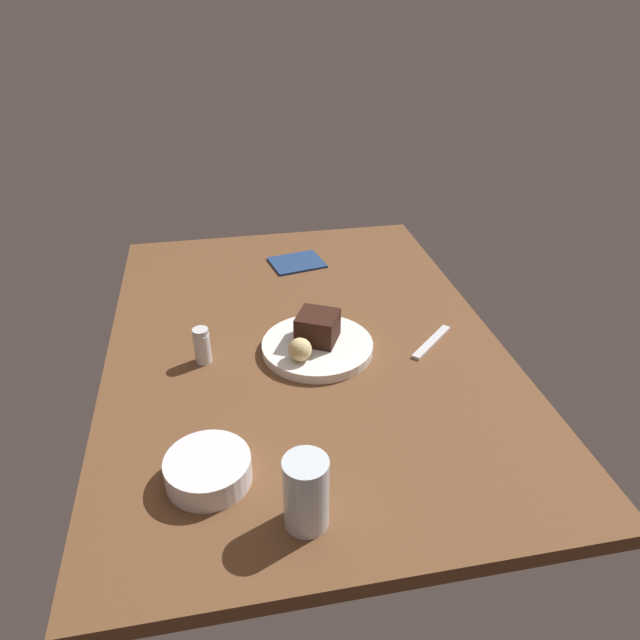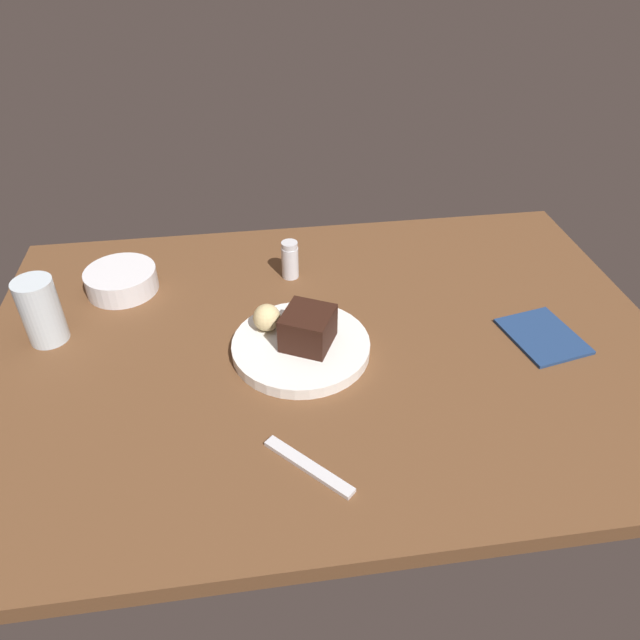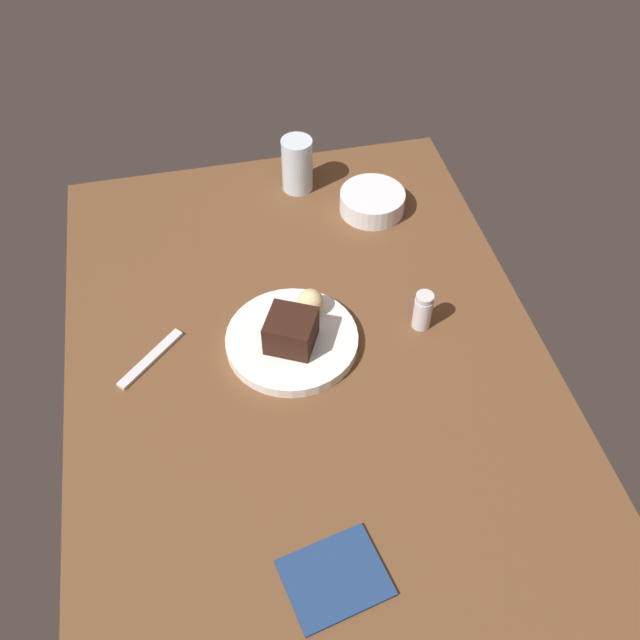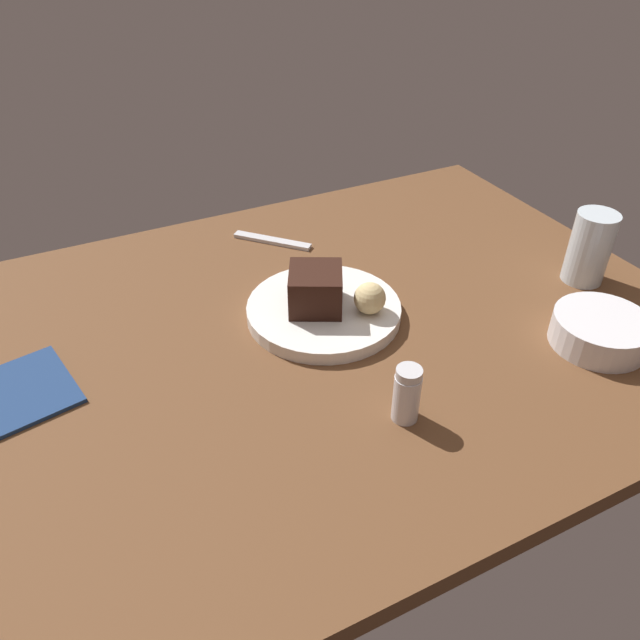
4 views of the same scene
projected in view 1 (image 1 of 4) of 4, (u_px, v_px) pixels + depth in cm
name	position (u px, v px, depth cm)	size (l,w,h in cm)	color
dining_table	(304.00, 345.00, 128.40)	(120.00, 84.00, 3.00)	brown
dessert_plate	(317.00, 347.00, 123.43)	(23.65, 23.65, 2.07)	white
chocolate_cake_slice	(318.00, 327.00, 122.35)	(8.13, 7.85, 6.21)	black
bread_roll	(300.00, 350.00, 116.42)	(4.80, 4.80, 4.80)	#DBC184
salt_shaker	(202.00, 346.00, 118.63)	(3.41, 3.41, 7.87)	silver
water_glass	(306.00, 493.00, 82.73)	(6.69, 6.69, 12.10)	silver
side_bowl	(208.00, 470.00, 91.69)	(13.73, 13.73, 4.45)	silver
dessert_spoon	(432.00, 342.00, 126.22)	(15.00, 1.80, 0.70)	silver
folded_napkin	(297.00, 263.00, 160.15)	(11.37, 13.86, 0.60)	navy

